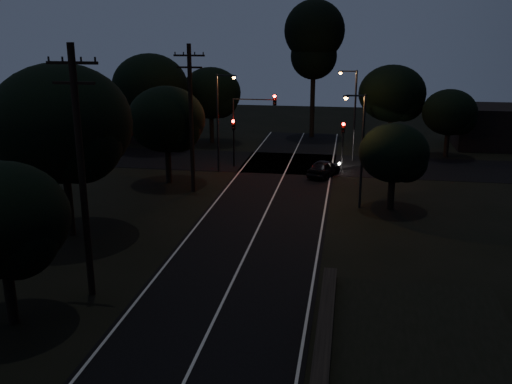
% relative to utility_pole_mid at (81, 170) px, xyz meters
% --- Properties ---
extents(road_surface, '(60.00, 70.00, 0.03)m').
position_rel_utility_pole_mid_xyz_m(road_surface, '(6.00, 16.12, -5.73)').
color(road_surface, black).
rests_on(road_surface, ground).
extents(utility_pole_mid, '(2.20, 0.30, 11.00)m').
position_rel_utility_pole_mid_xyz_m(utility_pole_mid, '(0.00, 0.00, 0.00)').
color(utility_pole_mid, black).
rests_on(utility_pole_mid, ground).
extents(utility_pole_far, '(2.20, 0.30, 10.50)m').
position_rel_utility_pole_mid_xyz_m(utility_pole_far, '(0.00, 17.00, -0.25)').
color(utility_pole_far, black).
rests_on(utility_pole_far, ground).
extents(tree_left_b, '(5.28, 5.28, 6.71)m').
position_rel_utility_pole_mid_xyz_m(tree_left_b, '(-1.81, -3.11, -1.39)').
color(tree_left_b, black).
rests_on(tree_left_b, ground).
extents(tree_left_c, '(7.75, 7.75, 9.79)m').
position_rel_utility_pole_mid_xyz_m(tree_left_c, '(-4.23, 6.84, 0.59)').
color(tree_left_c, black).
rests_on(tree_left_c, ground).
extents(tree_left_d, '(5.84, 5.84, 7.41)m').
position_rel_utility_pole_mid_xyz_m(tree_left_d, '(-2.29, 18.88, -0.94)').
color(tree_left_d, black).
rests_on(tree_left_d, ground).
extents(tree_far_nw, '(6.10, 6.10, 7.72)m').
position_rel_utility_pole_mid_xyz_m(tree_far_nw, '(-2.78, 34.88, -0.74)').
color(tree_far_nw, black).
rests_on(tree_far_nw, ground).
extents(tree_far_w, '(7.22, 7.22, 9.21)m').
position_rel_utility_pole_mid_xyz_m(tree_far_w, '(-7.74, 30.85, 0.25)').
color(tree_far_w, black).
rests_on(tree_far_w, ground).
extents(tree_far_ne, '(6.44, 6.44, 8.15)m').
position_rel_utility_pole_mid_xyz_m(tree_far_ne, '(15.23, 34.87, -0.47)').
color(tree_far_ne, black).
rests_on(tree_far_ne, ground).
extents(tree_far_e, '(4.90, 4.90, 6.22)m').
position_rel_utility_pole_mid_xyz_m(tree_far_e, '(20.17, 31.90, -1.71)').
color(tree_far_e, black).
rests_on(tree_far_e, ground).
extents(tree_right_a, '(4.49, 4.49, 5.71)m').
position_rel_utility_pole_mid_xyz_m(tree_right_a, '(14.16, 14.91, -2.04)').
color(tree_right_a, black).
rests_on(tree_right_a, ground).
extents(tall_pine, '(6.33, 6.33, 14.38)m').
position_rel_utility_pole_mid_xyz_m(tall_pine, '(7.00, 40.00, 4.63)').
color(tall_pine, black).
rests_on(tall_pine, ground).
extents(building_left, '(10.00, 8.00, 4.40)m').
position_rel_utility_pole_mid_xyz_m(building_left, '(-14.00, 37.00, -3.54)').
color(building_left, black).
rests_on(building_left, ground).
extents(building_right, '(9.00, 7.00, 4.00)m').
position_rel_utility_pole_mid_xyz_m(building_right, '(26.00, 38.00, -3.74)').
color(building_right, black).
rests_on(building_right, ground).
extents(signal_left, '(0.28, 0.35, 4.10)m').
position_rel_utility_pole_mid_xyz_m(signal_left, '(1.40, 24.99, -2.90)').
color(signal_left, black).
rests_on(signal_left, ground).
extents(signal_right, '(0.28, 0.35, 4.10)m').
position_rel_utility_pole_mid_xyz_m(signal_right, '(10.60, 24.99, -2.90)').
color(signal_right, black).
rests_on(signal_right, ground).
extents(signal_mast, '(3.70, 0.35, 6.25)m').
position_rel_utility_pole_mid_xyz_m(signal_mast, '(3.09, 24.99, -1.40)').
color(signal_mast, black).
rests_on(signal_mast, ground).
extents(streetlight_a, '(1.66, 0.26, 8.00)m').
position_rel_utility_pole_mid_xyz_m(streetlight_a, '(0.69, 23.00, -1.10)').
color(streetlight_a, black).
rests_on(streetlight_a, ground).
extents(streetlight_b, '(1.66, 0.26, 8.00)m').
position_rel_utility_pole_mid_xyz_m(streetlight_b, '(11.31, 29.00, -1.10)').
color(streetlight_b, black).
rests_on(streetlight_b, ground).
extents(streetlight_c, '(1.46, 0.26, 7.50)m').
position_rel_utility_pole_mid_xyz_m(streetlight_c, '(11.83, 15.00, -1.39)').
color(streetlight_c, black).
rests_on(streetlight_c, ground).
extents(car, '(2.83, 4.30, 1.36)m').
position_rel_utility_pole_mid_xyz_m(car, '(9.20, 22.95, -5.06)').
color(car, black).
rests_on(car, ground).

